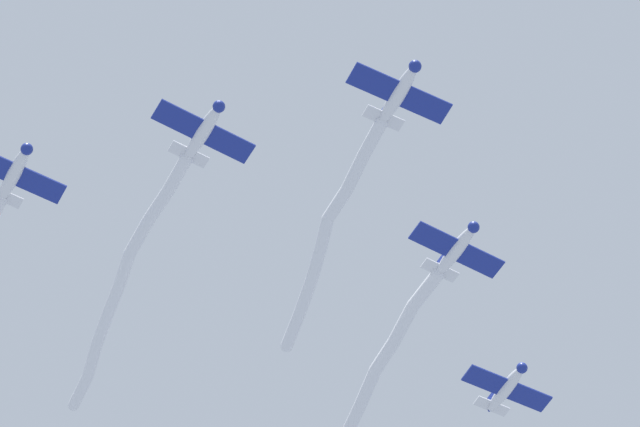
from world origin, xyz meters
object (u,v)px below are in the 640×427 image
at_px(airplane_right_wing, 203,131).
at_px(airplane_left_wing, 456,249).
at_px(airplane_slot, 507,388).
at_px(airplane_trail, 14,173).
at_px(airplane_lead, 399,93).

bearing_deg(airplane_right_wing, airplane_left_wing, 88.14).
bearing_deg(airplane_slot, airplane_trail, -88.59).
bearing_deg(airplane_trail, airplane_left_wing, 72.46).
distance_m(airplane_lead, airplane_trail, 22.99).
relative_size(airplane_lead, airplane_slot, 1.01).
xyz_separation_m(airplane_left_wing, airplane_right_wing, (12.90, 11.21, 0.30)).
bearing_deg(airplane_trail, airplane_slot, 89.16).
height_order(airplane_right_wing, airplane_slot, airplane_right_wing).
distance_m(airplane_left_wing, airplane_trail, 26.76).
bearing_deg(airplane_lead, airplane_trail, -129.79).
height_order(airplane_right_wing, airplane_trail, airplane_right_wing).
relative_size(airplane_lead, airplane_left_wing, 1.03).
relative_size(airplane_left_wing, airplane_right_wing, 1.01).
bearing_deg(airplane_trail, airplane_right_wing, 47.18).
relative_size(airplane_left_wing, airplane_slot, 0.98).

